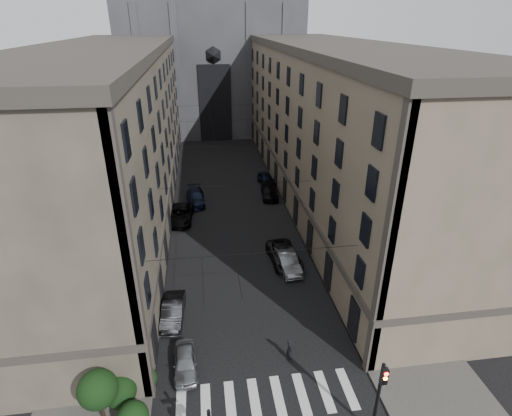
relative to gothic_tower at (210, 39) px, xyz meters
name	(u,v)px	position (x,y,z in m)	size (l,w,h in m)	color
sidewalk_left	(146,202)	(-10.50, -38.96, -17.72)	(7.00, 80.00, 0.15)	#383533
sidewalk_right	(306,193)	(10.50, -38.96, -17.72)	(7.00, 80.00, 0.15)	#383533
zebra_crossing	(266,398)	(0.00, -69.96, -17.79)	(11.00, 3.20, 0.01)	beige
building_left	(111,132)	(-13.44, -38.96, -8.45)	(13.60, 60.60, 18.85)	#453E34
building_right	(332,124)	(13.44, -38.96, -8.45)	(13.60, 60.60, 18.85)	brown
gothic_tower	(210,39)	(0.00, 0.00, 0.00)	(35.00, 23.00, 58.00)	#2D2D33
traffic_light_right	(380,392)	(5.60, -73.04, -14.51)	(0.34, 0.50, 5.20)	black
shrub_cluster	(117,395)	(-8.72, -69.95, -16.00)	(3.90, 4.40, 3.90)	black
tram_wires	(226,145)	(0.00, -39.33, -10.55)	(14.00, 60.00, 0.43)	black
car_left_near	(185,362)	(-4.98, -66.96, -17.13)	(1.57, 3.91, 1.33)	slate
car_left_midnear	(173,311)	(-6.03, -61.75, -17.04)	(1.60, 4.59, 1.51)	black
car_left_midfar	(181,215)	(-5.91, -44.72, -17.00)	(2.66, 5.77, 1.60)	black
car_left_far	(195,197)	(-4.20, -39.92, -16.99)	(2.25, 5.55, 1.61)	black
car_right_near	(287,261)	(4.27, -56.11, -17.01)	(1.66, 4.76, 1.57)	slate
car_right_midnear	(284,255)	(4.20, -55.03, -17.02)	(2.59, 5.61, 1.56)	black
car_right_midfar	(269,192)	(5.46, -39.34, -17.07)	(2.05, 5.05, 1.46)	black
car_right_far	(266,180)	(5.77, -35.20, -16.98)	(1.94, 4.81, 1.64)	black
pedestrian	(289,349)	(2.09, -66.96, -16.97)	(0.61, 0.40, 1.67)	black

